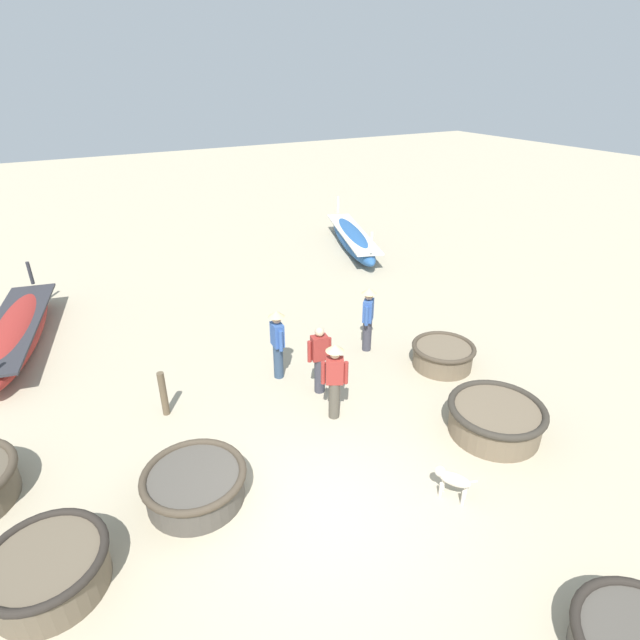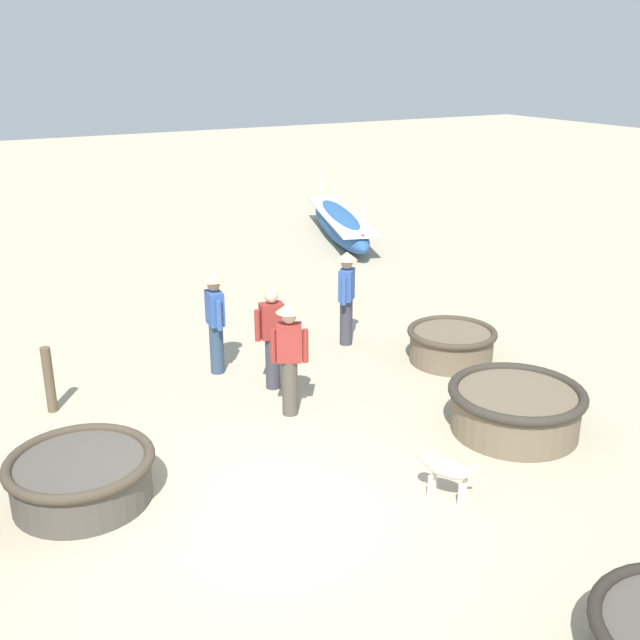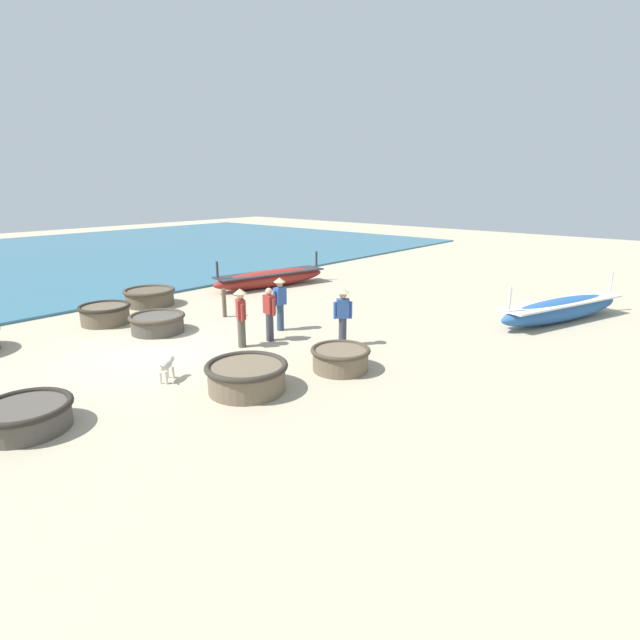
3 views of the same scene
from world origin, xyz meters
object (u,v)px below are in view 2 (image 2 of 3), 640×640
object	(u,v)px
coracle_tilted	(451,344)
long_boat_blue_hull	(340,223)
fisherman_crouching	(215,316)
coracle_weathered	(516,408)
fisherman_with_hat	(289,351)
coracle_front_left	(81,476)
dog	(445,470)
mooring_post_mid_beach	(49,380)
fisherman_standing_left	(272,337)
fisherman_standing_right	(346,292)

from	to	relation	value
coracle_tilted	long_boat_blue_hull	distance (m)	8.73
coracle_tilted	fisherman_crouching	world-z (taller)	fisherman_crouching
coracle_tilted	coracle_weathered	size ratio (longest dim) A/B	0.80
fisherman_with_hat	fisherman_crouching	bearing A→B (deg)	100.82
coracle_weathered	long_boat_blue_hull	distance (m)	11.19
coracle_tilted	coracle_weathered	distance (m)	2.47
coracle_front_left	fisherman_crouching	distance (m)	3.82
fisherman_with_hat	dog	bearing A→B (deg)	-78.02
coracle_tilted	mooring_post_mid_beach	bearing A→B (deg)	167.85
dog	mooring_post_mid_beach	bearing A→B (deg)	128.14
fisherman_standing_left	long_boat_blue_hull	bearing A→B (deg)	53.43
coracle_weathered	mooring_post_mid_beach	bearing A→B (deg)	145.67
coracle_tilted	fisherman_with_hat	bearing A→B (deg)	-172.67
coracle_tilted	coracle_weathered	bearing A→B (deg)	-108.28
coracle_front_left	coracle_weathered	xyz separation A→B (m)	(5.48, -1.16, 0.04)
coracle_front_left	fisherman_with_hat	bearing A→B (deg)	14.05
fisherman_with_hat	coracle_weathered	bearing A→B (deg)	-38.50
fisherman_standing_right	coracle_tilted	bearing A→B (deg)	-53.15
mooring_post_mid_beach	coracle_front_left	bearing A→B (deg)	-92.73
fisherman_crouching	coracle_weathered	bearing A→B (deg)	-53.74
fisherman_standing_right	dog	bearing A→B (deg)	-107.68
fisherman_standing_left	dog	distance (m)	3.72
coracle_front_left	long_boat_blue_hull	bearing A→B (deg)	46.42
long_boat_blue_hull	fisherman_crouching	bearing A→B (deg)	-132.69
coracle_tilted	fisherman_standing_right	xyz separation A→B (m)	(-1.13, 1.50, 0.65)
coracle_weathered	fisherman_standing_right	world-z (taller)	fisherman_standing_right
coracle_weathered	fisherman_with_hat	bearing A→B (deg)	141.50
fisherman_crouching	coracle_tilted	bearing A→B (deg)	-22.22
fisherman_with_hat	fisherman_standing_right	size ratio (longest dim) A/B	1.00
coracle_weathered	fisherman_standing_right	xyz separation A→B (m)	(-0.35, 3.85, 0.61)
fisherman_standing_right	mooring_post_mid_beach	size ratio (longest dim) A/B	1.71
coracle_front_left	dog	world-z (taller)	coracle_front_left
coracle_tilted	mooring_post_mid_beach	xyz separation A→B (m)	(-6.14, 1.32, 0.18)
coracle_front_left	fisherman_crouching	xyz separation A→B (m)	(2.70, 2.63, 0.65)
fisherman_standing_right	dog	world-z (taller)	fisherman_standing_right
fisherman_crouching	fisherman_with_hat	xyz separation A→B (m)	(0.36, -1.86, 0.00)
mooring_post_mid_beach	dog	bearing A→B (deg)	-51.86
coracle_front_left	fisherman_with_hat	world-z (taller)	fisherman_with_hat
long_boat_blue_hull	dog	size ratio (longest dim) A/B	9.53
fisherman_crouching	fisherman_with_hat	size ratio (longest dim) A/B	1.00
dog	fisherman_crouching	bearing A→B (deg)	101.51
coracle_weathered	mooring_post_mid_beach	size ratio (longest dim) A/B	1.88
fisherman_crouching	fisherman_standing_right	size ratio (longest dim) A/B	1.00
coracle_weathered	fisherman_standing_left	distance (m)	3.66
coracle_tilted	fisherman_standing_left	world-z (taller)	fisherman_standing_left
dog	coracle_tilted	bearing A→B (deg)	50.43
fisherman_standing_right	mooring_post_mid_beach	xyz separation A→B (m)	(-5.01, -0.18, -0.47)
coracle_front_left	long_boat_blue_hull	world-z (taller)	long_boat_blue_hull
coracle_weathered	mooring_post_mid_beach	distance (m)	6.50
dog	fisherman_standing_right	bearing A→B (deg)	72.32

